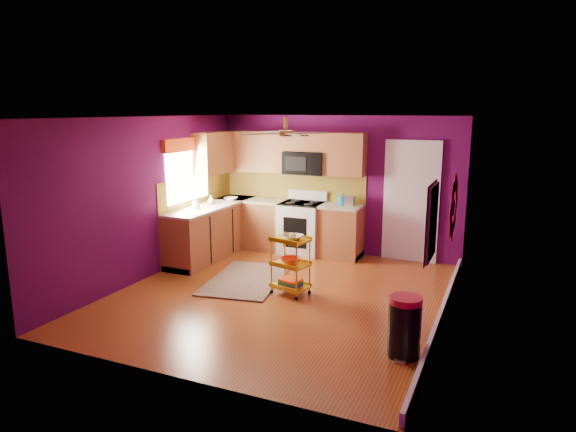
% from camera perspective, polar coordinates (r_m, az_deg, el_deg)
% --- Properties ---
extents(ground, '(5.00, 5.00, 0.00)m').
position_cam_1_polar(ground, '(7.42, -0.86, -8.77)').
color(ground, maroon).
rests_on(ground, ground).
extents(room_envelope, '(4.54, 5.04, 2.52)m').
position_cam_1_polar(room_envelope, '(7.00, -0.70, 3.80)').
color(room_envelope, '#500947').
rests_on(room_envelope, ground).
extents(lower_cabinets, '(2.81, 2.31, 0.94)m').
position_cam_1_polar(lower_cabinets, '(9.42, -3.76, -1.56)').
color(lower_cabinets, brown).
rests_on(lower_cabinets, ground).
extents(electric_range, '(0.76, 0.66, 1.13)m').
position_cam_1_polar(electric_range, '(9.40, 1.55, -1.26)').
color(electric_range, white).
rests_on(electric_range, ground).
extents(upper_cabinetry, '(2.80, 2.30, 1.26)m').
position_cam_1_polar(upper_cabinetry, '(9.48, -2.31, 6.90)').
color(upper_cabinetry, brown).
rests_on(upper_cabinetry, ground).
extents(left_window, '(0.08, 1.35, 1.08)m').
position_cam_1_polar(left_window, '(9.00, -11.09, 6.03)').
color(left_window, white).
rests_on(left_window, ground).
extents(panel_door, '(0.95, 0.11, 2.15)m').
position_cam_1_polar(panel_door, '(9.06, 13.50, 1.41)').
color(panel_door, white).
rests_on(panel_door, ground).
extents(right_wall_art, '(0.04, 2.74, 1.04)m').
position_cam_1_polar(right_wall_art, '(6.13, 17.05, 0.33)').
color(right_wall_art, black).
rests_on(right_wall_art, ground).
extents(ceiling_fan, '(1.01, 1.01, 0.26)m').
position_cam_1_polar(ceiling_fan, '(7.14, -0.24, 9.25)').
color(ceiling_fan, '#BF8C3F').
rests_on(ceiling_fan, ground).
extents(shag_rug, '(1.32, 1.86, 0.02)m').
position_cam_1_polar(shag_rug, '(8.05, -4.66, -7.04)').
color(shag_rug, black).
rests_on(shag_rug, ground).
extents(rolling_cart, '(0.58, 0.48, 0.91)m').
position_cam_1_polar(rolling_cart, '(7.32, 0.32, -5.20)').
color(rolling_cart, yellow).
rests_on(rolling_cart, ground).
extents(trash_can, '(0.40, 0.42, 0.67)m').
position_cam_1_polar(trash_can, '(5.73, 12.82, -11.91)').
color(trash_can, black).
rests_on(trash_can, ground).
extents(teal_kettle, '(0.18, 0.18, 0.21)m').
position_cam_1_polar(teal_kettle, '(9.12, 6.11, 1.74)').
color(teal_kettle, '#147596').
rests_on(teal_kettle, lower_cabinets).
extents(toaster, '(0.22, 0.15, 0.18)m').
position_cam_1_polar(toaster, '(9.09, 6.72, 1.73)').
color(toaster, beige).
rests_on(toaster, lower_cabinets).
extents(soap_bottle_a, '(0.08, 0.08, 0.18)m').
position_cam_1_polar(soap_bottle_a, '(8.88, -10.27, 1.38)').
color(soap_bottle_a, '#EA3F72').
rests_on(soap_bottle_a, lower_cabinets).
extents(soap_bottle_b, '(0.12, 0.12, 0.15)m').
position_cam_1_polar(soap_bottle_b, '(9.28, -8.56, 1.79)').
color(soap_bottle_b, white).
rests_on(soap_bottle_b, lower_cabinets).
extents(counter_dish, '(0.23, 0.23, 0.06)m').
position_cam_1_polar(counter_dish, '(9.62, -6.35, 1.92)').
color(counter_dish, white).
rests_on(counter_dish, lower_cabinets).
extents(counter_cup, '(0.12, 0.12, 0.09)m').
position_cam_1_polar(counter_cup, '(8.86, -10.11, 1.08)').
color(counter_cup, white).
rests_on(counter_cup, lower_cabinets).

